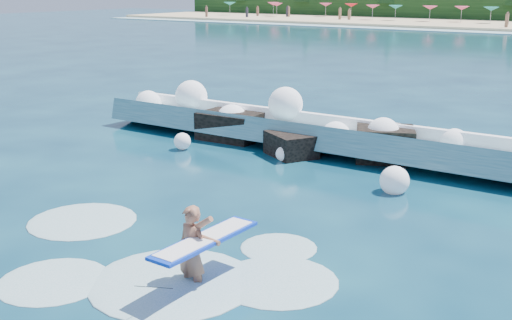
# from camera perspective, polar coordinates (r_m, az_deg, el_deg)

# --- Properties ---
(ground) EXTENTS (200.00, 200.00, 0.00)m
(ground) POSITION_cam_1_polar(r_m,az_deg,el_deg) (15.47, -8.83, -5.08)
(ground) COLOR #07283F
(ground) RESTS_ON ground
(breaking_wave) EXTENTS (16.25, 2.61, 1.40)m
(breaking_wave) POSITION_cam_1_polar(r_m,az_deg,el_deg) (21.80, 4.85, 2.40)
(breaking_wave) COLOR teal
(breaking_wave) RESTS_ON ground
(rock_cluster) EXTENTS (7.89, 3.14, 1.23)m
(rock_cluster) POSITION_cam_1_polar(r_m,az_deg,el_deg) (21.51, 3.38, 1.98)
(rock_cluster) COLOR black
(rock_cluster) RESTS_ON ground
(surfer_with_board) EXTENTS (0.94, 2.94, 1.80)m
(surfer_with_board) POSITION_cam_1_polar(r_m,az_deg,el_deg) (11.88, -5.46, -7.98)
(surfer_with_board) COLOR #976046
(surfer_with_board) RESTS_ON ground
(wave_spray) EXTENTS (15.40, 4.33, 2.02)m
(wave_spray) POSITION_cam_1_polar(r_m,az_deg,el_deg) (21.60, 3.84, 3.40)
(wave_spray) COLOR white
(wave_spray) RESTS_ON ground
(surf_foam) EXTENTS (9.29, 5.57, 0.16)m
(surf_foam) POSITION_cam_1_polar(r_m,az_deg,el_deg) (12.85, -8.24, -9.44)
(surf_foam) COLOR silver
(surf_foam) RESTS_ON ground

